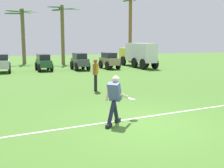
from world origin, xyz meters
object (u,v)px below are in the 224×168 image
parked_car_slot_b (44,62)px  teammate_near_sideline (96,72)px  frisbee_in_flight (131,99)px  box_truck (138,54)px  palm_tree_right_of_centre (63,30)px  parked_car_slot_d (109,60)px  palm_tree_left_of_centre (23,31)px  palm_tree_far_right (130,24)px  parked_car_slot_c (80,61)px  parked_car_slot_a (2,63)px  frisbee_thrower (114,97)px

parked_car_slot_b → teammate_near_sideline: bearing=-82.4°
frisbee_in_flight → box_truck: 17.48m
parked_car_slot_b → palm_tree_right_of_centre: (2.65, 6.02, 2.80)m
teammate_near_sideline → box_truck: 12.96m
frisbee_in_flight → parked_car_slot_d: bearing=73.6°
parked_car_slot_d → palm_tree_right_of_centre: palm_tree_right_of_centre is taller
palm_tree_left_of_centre → palm_tree_far_right: palm_tree_far_right is taller
parked_car_slot_b → palm_tree_far_right: size_ratio=0.34×
parked_car_slot_c → box_truck: 5.73m
box_truck → palm_tree_right_of_centre: 8.49m
parked_car_slot_c → parked_car_slot_d: same height
box_truck → palm_tree_left_of_centre: bearing=143.3°
palm_tree_left_of_centre → palm_tree_right_of_centre: palm_tree_right_of_centre is taller
parked_car_slot_a → frisbee_in_flight: bearing=-74.4°
frisbee_in_flight → parked_car_slot_b: bearing=94.1°
palm_tree_left_of_centre → palm_tree_right_of_centre: 4.22m
frisbee_thrower → palm_tree_far_right: palm_tree_far_right is taller
parked_car_slot_a → palm_tree_far_right: size_ratio=0.33×
parked_car_slot_b → palm_tree_far_right: bearing=30.7°
parked_car_slot_a → palm_tree_left_of_centre: palm_tree_left_of_centre is taller
parked_car_slot_d → palm_tree_far_right: palm_tree_far_right is taller
teammate_near_sideline → palm_tree_right_of_centre: size_ratio=0.26×
parked_car_slot_a → palm_tree_far_right: palm_tree_far_right is taller
palm_tree_left_of_centre → parked_car_slot_c: bearing=-62.9°
parked_car_slot_a → palm_tree_far_right: (13.35, 6.34, 3.47)m
parked_car_slot_a → parked_car_slot_d: same height
teammate_near_sideline → palm_tree_right_of_centre: (1.26, 16.43, 2.58)m
parked_car_slot_b → frisbee_in_flight: bearing=-85.9°
frisbee_in_flight → teammate_near_sideline: size_ratio=0.21×
frisbee_thrower → parked_car_slot_d: size_ratio=0.59×
box_truck → palm_tree_far_right: 6.63m
parked_car_slot_c → palm_tree_far_right: palm_tree_far_right is taller
frisbee_in_flight → palm_tree_left_of_centre: palm_tree_left_of_centre is taller
palm_tree_right_of_centre → frisbee_in_flight: bearing=-94.1°
parked_car_slot_b → palm_tree_left_of_centre: palm_tree_left_of_centre is taller
teammate_near_sideline → parked_car_slot_d: teammate_near_sideline is taller
frisbee_in_flight → frisbee_thrower: bearing=-148.5°
frisbee_in_flight → parked_car_slot_c: (1.81, 15.00, 0.12)m
frisbee_in_flight → parked_car_slot_c: 15.11m
parked_car_slot_c → palm_tree_right_of_centre: 7.00m
palm_tree_far_right → teammate_near_sideline: bearing=-118.2°
parked_car_slot_d → palm_tree_left_of_centre: palm_tree_left_of_centre is taller
teammate_near_sideline → palm_tree_left_of_centre: size_ratio=0.28×
frisbee_thrower → parked_car_slot_a: 15.96m
parked_car_slot_d → palm_tree_far_right: size_ratio=0.33×
parked_car_slot_c → parked_car_slot_b: bearing=172.2°
box_truck → palm_tree_right_of_centre: bearing=136.4°
palm_tree_left_of_centre → parked_car_slot_d: bearing=-49.8°
parked_car_slot_d → box_truck: bearing=13.0°
teammate_near_sideline → box_truck: box_truck is taller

